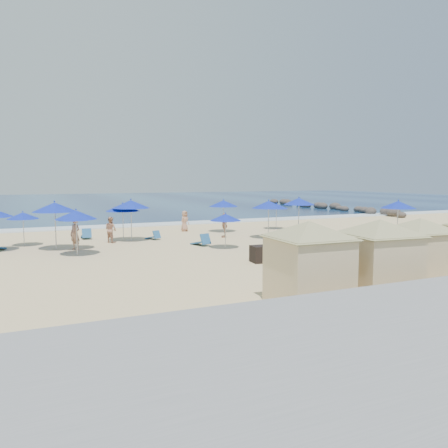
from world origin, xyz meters
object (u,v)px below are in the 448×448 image
(umbrella_9, at_px, (276,206))
(beachgoer_3, at_px, (185,221))
(umbrella_6, at_px, (225,217))
(beachgoer_1, at_px, (111,230))
(umbrella_10, at_px, (299,201))
(cabana_1, at_px, (379,248))
(beachgoer_2, at_px, (224,225))
(umbrella_4, at_px, (131,204))
(umbrella_1, at_px, (76,215))
(umbrella_12, at_px, (55,207))
(trash_bin, at_px, (260,254))
(rock_jetty, at_px, (327,206))
(umbrella_8, at_px, (269,205))
(umbrella_2, at_px, (23,216))
(umbrella_11, at_px, (398,205))
(umbrella_5, at_px, (123,208))
(umbrella_3, at_px, (75,216))
(umbrella_7, at_px, (223,203))
(beachgoer_0, at_px, (75,234))
(cabana_2, at_px, (420,243))
(cabana_0, at_px, (309,252))

(umbrella_9, distance_m, beachgoer_3, 7.27)
(umbrella_6, height_order, beachgoer_1, umbrella_6)
(umbrella_6, bearing_deg, umbrella_9, 43.00)
(umbrella_9, bearing_deg, umbrella_10, -80.71)
(cabana_1, height_order, beachgoer_2, cabana_1)
(umbrella_4, relative_size, beachgoer_1, 1.68)
(umbrella_1, xyz_separation_m, umbrella_6, (7.91, -1.07, -0.33))
(umbrella_12, height_order, beachgoer_3, umbrella_12)
(trash_bin, bearing_deg, rock_jetty, 52.06)
(umbrella_4, xyz_separation_m, beachgoer_1, (-1.31, -0.10, -1.54))
(umbrella_6, relative_size, umbrella_8, 0.79)
(umbrella_2, height_order, umbrella_6, umbrella_2)
(umbrella_6, relative_size, beachgoer_3, 1.32)
(umbrella_2, bearing_deg, beachgoer_2, -6.30)
(umbrella_4, distance_m, umbrella_11, 17.41)
(umbrella_5, height_order, umbrella_12, umbrella_12)
(umbrella_3, relative_size, beachgoer_3, 1.38)
(cabana_1, xyz_separation_m, umbrella_5, (-5.29, 16.71, 0.48))
(umbrella_1, relative_size, beachgoer_1, 1.51)
(umbrella_7, bearing_deg, umbrella_10, -26.13)
(umbrella_3, distance_m, beachgoer_0, 0.98)
(umbrella_2, relative_size, umbrella_6, 1.01)
(rock_jetty, distance_m, cabana_2, 40.28)
(cabana_1, bearing_deg, umbrella_4, 106.52)
(umbrella_4, bearing_deg, cabana_1, -73.48)
(cabana_1, xyz_separation_m, umbrella_12, (-9.42, 14.69, 0.74))
(rock_jetty, height_order, umbrella_8, umbrella_8)
(cabana_2, height_order, umbrella_4, cabana_2)
(trash_bin, distance_m, umbrella_5, 10.98)
(umbrella_2, distance_m, beachgoer_2, 12.43)
(cabana_1, xyz_separation_m, umbrella_7, (2.37, 18.22, 0.48))
(umbrella_1, xyz_separation_m, umbrella_7, (10.90, 5.91, 0.01))
(cabana_1, distance_m, umbrella_6, 11.26)
(umbrella_5, bearing_deg, beachgoer_3, 30.73)
(umbrella_9, bearing_deg, umbrella_2, -175.61)
(cabana_2, height_order, beachgoer_2, cabana_2)
(cabana_0, relative_size, umbrella_6, 2.27)
(umbrella_4, bearing_deg, umbrella_12, -160.22)
(umbrella_3, bearing_deg, beachgoer_3, 33.27)
(umbrella_1, distance_m, umbrella_9, 16.57)
(beachgoer_1, bearing_deg, cabana_1, 167.25)
(beachgoer_1, bearing_deg, umbrella_2, 48.81)
(umbrella_11, bearing_deg, umbrella_1, 174.61)
(cabana_0, relative_size, umbrella_11, 1.80)
(umbrella_5, distance_m, beachgoer_0, 4.19)
(cabana_2, distance_m, beachgoer_0, 17.50)
(rock_jetty, bearing_deg, umbrella_9, -136.67)
(trash_bin, xyz_separation_m, cabana_1, (0.80, -6.84, 1.25))
(umbrella_1, relative_size, umbrella_9, 1.17)
(beachgoer_2, bearing_deg, umbrella_11, 86.39)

